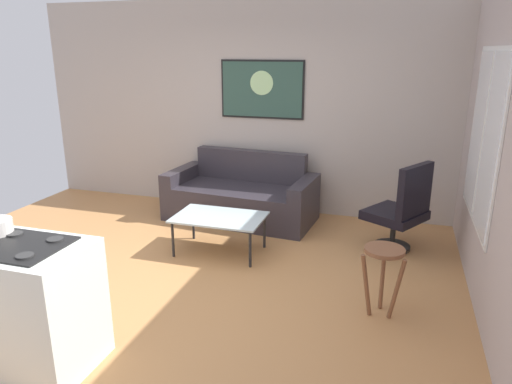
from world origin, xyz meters
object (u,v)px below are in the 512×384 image
Objects in this scene: wall_painting at (262,89)px; couch at (242,197)px; armchair at (402,209)px; bar_stool at (383,263)px; coffee_table at (219,219)px.

couch is at bearing -105.49° from wall_painting.
armchair is 0.89× the size of wall_painting.
armchair is at bearing 84.79° from bar_stool.
coffee_table is 0.86× the size of wall_painting.
armchair is at bearing -13.52° from couch.
bar_stool is at bearing -53.65° from wall_painting.
wall_painting is (0.13, 0.48, 1.37)m from couch.
armchair is (2.02, -0.48, 0.20)m from couch.
wall_painting is (0.01, 1.59, 1.27)m from coffee_table.
wall_painting reaches higher than coffee_table.
wall_painting is at bearing 126.35° from bar_stool.
couch is 2.08m from armchair.
bar_stool is 3.19m from wall_painting.
coffee_table is (0.12, -1.11, 0.10)m from couch.
coffee_table is 2.03m from wall_painting.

